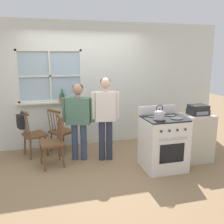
{
  "coord_description": "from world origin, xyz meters",
  "views": [
    {
      "loc": [
        -0.87,
        -4.06,
        1.94
      ],
      "look_at": [
        0.26,
        0.08,
        1.0
      ],
      "focal_mm": 40.0,
      "sensor_mm": 36.0,
      "label": 1
    }
  ],
  "objects_px": {
    "handbag": "(21,121)",
    "chair_center_cluster": "(53,143)",
    "chair_near_wall": "(61,132)",
    "kettle": "(159,114)",
    "person_elderly_left": "(78,115)",
    "stereo": "(198,110)",
    "stove": "(163,143)",
    "side_counter": "(195,137)",
    "person_teen_center": "(105,112)",
    "chair_by_window": "(34,135)",
    "potted_plant": "(62,96)"
  },
  "relations": [
    {
      "from": "handbag",
      "to": "chair_center_cluster",
      "type": "bearing_deg",
      "value": -41.1
    },
    {
      "from": "chair_near_wall",
      "to": "kettle",
      "type": "distance_m",
      "value": 2.16
    },
    {
      "from": "chair_near_wall",
      "to": "person_elderly_left",
      "type": "bearing_deg",
      "value": 177.42
    },
    {
      "from": "chair_center_cluster",
      "to": "stereo",
      "type": "relative_size",
      "value": 2.7
    },
    {
      "from": "stove",
      "to": "side_counter",
      "type": "bearing_deg",
      "value": 13.27
    },
    {
      "from": "chair_center_cluster",
      "to": "handbag",
      "type": "relative_size",
      "value": 2.99
    },
    {
      "from": "side_counter",
      "to": "stereo",
      "type": "xyz_separation_m",
      "value": [
        0.0,
        -0.02,
        0.54
      ]
    },
    {
      "from": "chair_near_wall",
      "to": "person_teen_center",
      "type": "height_order",
      "value": "person_teen_center"
    },
    {
      "from": "person_elderly_left",
      "to": "chair_center_cluster",
      "type": "bearing_deg",
      "value": -146.43
    },
    {
      "from": "chair_by_window",
      "to": "side_counter",
      "type": "bearing_deg",
      "value": -130.38
    },
    {
      "from": "person_elderly_left",
      "to": "kettle",
      "type": "xyz_separation_m",
      "value": [
        1.22,
        -0.9,
        0.13
      ]
    },
    {
      "from": "chair_near_wall",
      "to": "stereo",
      "type": "relative_size",
      "value": 2.7
    },
    {
      "from": "chair_by_window",
      "to": "chair_near_wall",
      "type": "relative_size",
      "value": 1.0
    },
    {
      "from": "person_elderly_left",
      "to": "kettle",
      "type": "relative_size",
      "value": 5.97
    },
    {
      "from": "chair_by_window",
      "to": "chair_center_cluster",
      "type": "relative_size",
      "value": 1.0
    },
    {
      "from": "chair_near_wall",
      "to": "side_counter",
      "type": "height_order",
      "value": "chair_near_wall"
    },
    {
      "from": "handbag",
      "to": "stereo",
      "type": "bearing_deg",
      "value": -16.63
    },
    {
      "from": "person_elderly_left",
      "to": "kettle",
      "type": "distance_m",
      "value": 1.52
    },
    {
      "from": "person_elderly_left",
      "to": "stereo",
      "type": "bearing_deg",
      "value": 1.89
    },
    {
      "from": "chair_by_window",
      "to": "stove",
      "type": "xyz_separation_m",
      "value": [
        2.22,
        -1.21,
        0.04
      ]
    },
    {
      "from": "stove",
      "to": "chair_by_window",
      "type": "bearing_deg",
      "value": 151.51
    },
    {
      "from": "handbag",
      "to": "side_counter",
      "type": "relative_size",
      "value": 0.34
    },
    {
      "from": "chair_near_wall",
      "to": "person_teen_center",
      "type": "relative_size",
      "value": 0.58
    },
    {
      "from": "stove",
      "to": "handbag",
      "type": "relative_size",
      "value": 3.53
    },
    {
      "from": "chair_center_cluster",
      "to": "stereo",
      "type": "xyz_separation_m",
      "value": [
        2.64,
        -0.47,
        0.56
      ]
    },
    {
      "from": "chair_near_wall",
      "to": "stereo",
      "type": "xyz_separation_m",
      "value": [
        2.45,
        -1.11,
        0.56
      ]
    },
    {
      "from": "chair_center_cluster",
      "to": "handbag",
      "type": "bearing_deg",
      "value": -139.95
    },
    {
      "from": "stove",
      "to": "side_counter",
      "type": "xyz_separation_m",
      "value": [
        0.77,
        0.18,
        -0.02
      ]
    },
    {
      "from": "handbag",
      "to": "side_counter",
      "type": "height_order",
      "value": "handbag"
    },
    {
      "from": "kettle",
      "to": "potted_plant",
      "type": "distance_m",
      "value": 2.24
    },
    {
      "from": "chair_near_wall",
      "to": "kettle",
      "type": "xyz_separation_m",
      "value": [
        1.52,
        -1.41,
        0.59
      ]
    },
    {
      "from": "chair_by_window",
      "to": "chair_near_wall",
      "type": "distance_m",
      "value": 0.54
    },
    {
      "from": "chair_by_window",
      "to": "person_elderly_left",
      "type": "bearing_deg",
      "value": -138.86
    },
    {
      "from": "person_teen_center",
      "to": "kettle",
      "type": "height_order",
      "value": "person_teen_center"
    },
    {
      "from": "chair_by_window",
      "to": "potted_plant",
      "type": "bearing_deg",
      "value": -80.0
    },
    {
      "from": "chair_by_window",
      "to": "person_elderly_left",
      "type": "relative_size",
      "value": 0.62
    },
    {
      "from": "chair_by_window",
      "to": "stereo",
      "type": "xyz_separation_m",
      "value": [
        2.99,
        -1.04,
        0.56
      ]
    },
    {
      "from": "chair_near_wall",
      "to": "handbag",
      "type": "relative_size",
      "value": 2.99
    },
    {
      "from": "handbag",
      "to": "kettle",
      "type": "bearing_deg",
      "value": -28.74
    },
    {
      "from": "stove",
      "to": "kettle",
      "type": "xyz_separation_m",
      "value": [
        -0.16,
        -0.13,
        0.55
      ]
    },
    {
      "from": "chair_near_wall",
      "to": "kettle",
      "type": "bearing_deg",
      "value": -166.52
    },
    {
      "from": "chair_center_cluster",
      "to": "stereo",
      "type": "bearing_deg",
      "value": 71.15
    },
    {
      "from": "kettle",
      "to": "handbag",
      "type": "relative_size",
      "value": 0.8
    },
    {
      "from": "chair_near_wall",
      "to": "side_counter",
      "type": "relative_size",
      "value": 1.02
    },
    {
      "from": "person_teen_center",
      "to": "stereo",
      "type": "xyz_separation_m",
      "value": [
        1.66,
        -0.47,
        0.05
      ]
    },
    {
      "from": "kettle",
      "to": "stove",
      "type": "bearing_deg",
      "value": 39.47
    },
    {
      "from": "person_teen_center",
      "to": "kettle",
      "type": "bearing_deg",
      "value": -36.63
    },
    {
      "from": "handbag",
      "to": "side_counter",
      "type": "bearing_deg",
      "value": -16.29
    },
    {
      "from": "chair_near_wall",
      "to": "person_elderly_left",
      "type": "distance_m",
      "value": 0.75
    },
    {
      "from": "kettle",
      "to": "stereo",
      "type": "distance_m",
      "value": 0.97
    }
  ]
}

